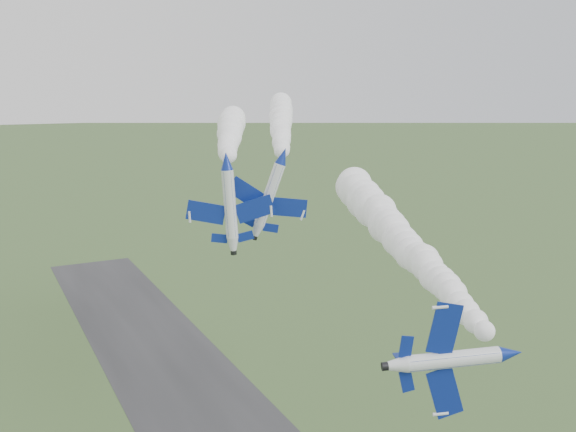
% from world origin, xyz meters
% --- Properties ---
extents(jet_lead, '(5.97, 10.94, 9.32)m').
position_xyz_m(jet_lead, '(4.03, -10.66, 34.49)').
color(jet_lead, silver).
extents(smoke_trail_jet_lead, '(25.95, 58.65, 5.86)m').
position_xyz_m(smoke_trail_jet_lead, '(15.19, 19.55, 36.61)').
color(smoke_trail_jet_lead, white).
extents(jet_pair_left, '(10.36, 11.87, 3.10)m').
position_xyz_m(jet_pair_left, '(-5.37, 25.34, 46.42)').
color(jet_pair_left, silver).
extents(smoke_trail_jet_pair_left, '(29.31, 59.12, 5.40)m').
position_xyz_m(smoke_trail_jet_pair_left, '(7.60, 56.57, 47.38)').
color(smoke_trail_jet_pair_left, white).
extents(jet_pair_right, '(9.49, 11.47, 3.96)m').
position_xyz_m(jet_pair_right, '(1.68, 24.64, 46.72)').
color(jet_pair_right, silver).
extents(smoke_trail_jet_pair_right, '(29.37, 58.37, 4.65)m').
position_xyz_m(smoke_trail_jet_pair_right, '(16.43, 55.20, 48.87)').
color(smoke_trail_jet_pair_right, white).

